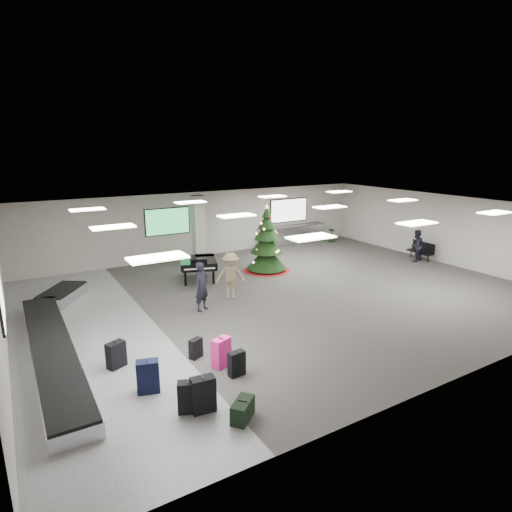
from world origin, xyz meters
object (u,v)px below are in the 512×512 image
baggage_carousel (55,337)px  traveler_bench (416,246)px  traveler_a (202,286)px  bench (421,250)px  grand_piano (198,263)px  christmas_tree (267,248)px  service_counter (291,235)px  potted_plant_right (332,235)px  pink_suitcase (221,352)px  potted_plant_left (260,243)px  traveler_b (231,276)px

baggage_carousel → traveler_bench: size_ratio=6.36×
baggage_carousel → traveler_a: bearing=2.8°
bench → traveler_bench: size_ratio=0.92×
grand_piano → christmas_tree: bearing=16.5°
grand_piano → bench: grand_piano is taller
christmas_tree → traveler_bench: 7.34m
service_counter → traveler_bench: bearing=-62.4°
potted_plant_right → pink_suitcase: bearing=-140.7°
pink_suitcase → bench: 13.71m
grand_piano → potted_plant_left: size_ratio=2.97×
grand_piano → potted_plant_right: bearing=36.3°
potted_plant_left → traveler_b: bearing=-129.4°
service_counter → traveler_b: bearing=-139.2°
service_counter → bench: 6.85m
potted_plant_left → bench: bearing=-44.8°
baggage_carousel → traveler_b: size_ratio=5.70×
traveler_bench → potted_plant_left: bearing=-55.9°
christmas_tree → traveler_a: 5.27m
service_counter → traveler_bench: (3.08, -5.91, 0.22)m
baggage_carousel → potted_plant_left: bearing=31.6°
grand_piano → traveler_a: bearing=-91.5°
service_counter → traveler_b: traveler_b is taller
christmas_tree → traveler_bench: (6.96, -2.33, -0.26)m
christmas_tree → potted_plant_left: size_ratio=4.04×
service_counter → potted_plant_right: size_ratio=5.11×
service_counter → traveler_bench: 6.67m
pink_suitcase → grand_piano: bearing=48.9°
potted_plant_left → traveler_bench: bearing=-47.8°
bench → traveler_bench: 0.58m
baggage_carousel → service_counter: (12.84, 6.73, 0.33)m
service_counter → traveler_bench: traveler_bench is taller
traveler_b → potted_plant_left: traveler_b is taller
christmas_tree → potted_plant_left: christmas_tree is taller
traveler_bench → traveler_b: bearing=-7.9°
baggage_carousel → potted_plant_right: bearing=22.1°
traveler_bench → potted_plant_right: 5.43m
bench → traveler_b: traveler_b is taller
christmas_tree → grand_piano: christmas_tree is taller
grand_piano → traveler_b: bearing=-66.5°
christmas_tree → bench: (7.47, -2.25, -0.53)m
baggage_carousel → grand_piano: (5.77, 3.32, 0.53)m
pink_suitcase → potted_plant_right: 15.32m
baggage_carousel → bench: 16.46m
christmas_tree → bench: 7.82m
bench → pink_suitcase: bearing=-155.5°
baggage_carousel → traveler_a: size_ratio=5.79×
bench → potted_plant_left: size_ratio=1.91×
baggage_carousel → christmas_tree: (8.96, 3.15, 0.81)m
pink_suitcase → christmas_tree: christmas_tree is taller
traveler_a → bench: bearing=-24.8°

